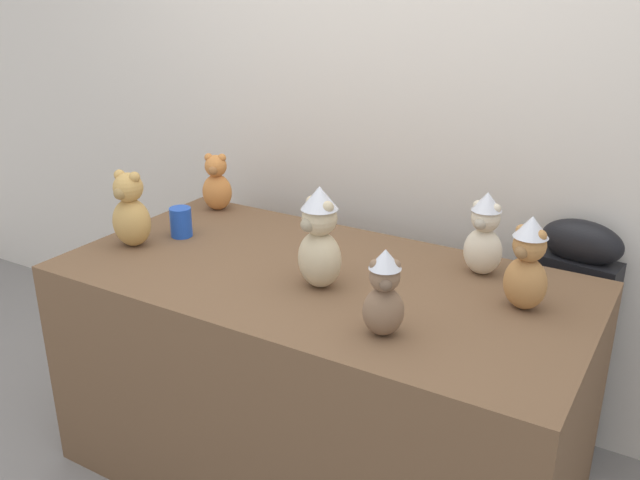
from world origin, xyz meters
TOP-DOWN VIEW (x-y plane):
  - wall_back at (0.00, 0.94)m, footprint 7.00×0.08m
  - display_table at (0.00, 0.25)m, footprint 1.72×0.88m
  - instrument_case at (0.70, 0.82)m, footprint 0.29×0.16m
  - teddy_bear_caramel at (0.63, 0.35)m, footprint 0.15×0.14m
  - teddy_bear_ginger at (-0.70, 0.59)m, footprint 0.15×0.14m
  - teddy_bear_cream at (0.45, 0.53)m, footprint 0.13×0.12m
  - teddy_bear_mocha at (0.35, -0.00)m, footprint 0.15×0.14m
  - teddy_bear_honey at (-0.71, 0.13)m, footprint 0.15×0.13m
  - teddy_bear_sand at (0.04, 0.17)m, footprint 0.18×0.16m
  - party_cup_blue at (-0.62, 0.28)m, footprint 0.08×0.08m

SIDE VIEW (x-z plane):
  - display_table at x=0.00m, z-range 0.00..0.78m
  - instrument_case at x=0.70m, z-range 0.00..0.92m
  - party_cup_blue at x=-0.62m, z-range 0.78..0.89m
  - teddy_bear_ginger at x=-0.70m, z-range 0.77..1.01m
  - teddy_bear_mocha at x=0.35m, z-range 0.78..1.03m
  - teddy_bear_honey at x=-0.71m, z-range 0.77..1.05m
  - teddy_bear_cream at x=0.45m, z-range 0.78..1.05m
  - teddy_bear_caramel at x=0.63m, z-range 0.78..1.06m
  - teddy_bear_sand at x=0.04m, z-range 0.78..1.10m
  - wall_back at x=0.00m, z-range 0.00..2.60m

